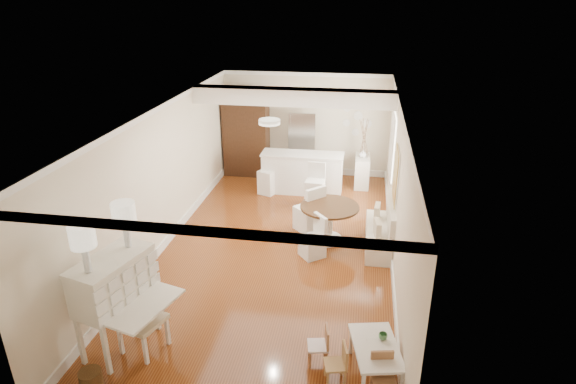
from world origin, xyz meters
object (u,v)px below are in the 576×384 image
(breakfast_counter, at_px, (302,173))
(bar_stool_right, at_px, (315,186))
(slip_chair_far, at_px, (309,207))
(secretary_bureau, at_px, (117,303))
(bar_stool_left, at_px, (268,175))
(slip_chair_near, at_px, (312,237))
(fridge, at_px, (315,146))
(sideboard, at_px, (362,171))
(wicker_basket, at_px, (91,381))
(pantry_cabinet, at_px, (246,134))
(kids_chair_c, at_px, (383,377))
(kids_chair_a, at_px, (335,364))
(kids_table, at_px, (375,360))
(gustavian_armchair, at_px, (142,319))
(dining_table, at_px, (329,224))
(kids_chair_b, at_px, (318,345))

(breakfast_counter, bearing_deg, bar_stool_right, -63.73)
(slip_chair_far, bearing_deg, bar_stool_right, -134.23)
(secretary_bureau, xyz_separation_m, bar_stool_left, (0.95, 5.93, -0.24))
(slip_chair_near, height_order, fridge, fridge)
(secretary_bureau, distance_m, bar_stool_left, 6.01)
(bar_stool_left, relative_size, sideboard, 1.18)
(wicker_basket, bearing_deg, pantry_cabinet, 89.29)
(kids_chair_c, relative_size, fridge, 0.34)
(kids_chair_a, height_order, slip_chair_near, slip_chair_near)
(kids_table, distance_m, kids_chair_a, 0.55)
(gustavian_armchair, distance_m, pantry_cabinet, 7.30)
(secretary_bureau, relative_size, bar_stool_right, 1.39)
(kids_table, bearing_deg, slip_chair_near, 111.53)
(slip_chair_far, relative_size, fridge, 0.58)
(kids_chair_c, height_order, fridge, fridge)
(wicker_basket, relative_size, dining_table, 0.25)
(slip_chair_near, bearing_deg, pantry_cabinet, 170.03)
(kids_table, height_order, bar_stool_left, bar_stool_left)
(pantry_cabinet, bearing_deg, kids_chair_b, -69.08)
(secretary_bureau, bearing_deg, dining_table, 68.75)
(kids_chair_b, distance_m, fridge, 7.18)
(secretary_bureau, bearing_deg, sideboard, 79.71)
(fridge, bearing_deg, secretary_bureau, -105.49)
(slip_chair_far, bearing_deg, dining_table, 89.74)
(dining_table, bearing_deg, slip_chair_near, -112.81)
(wicker_basket, relative_size, bar_stool_right, 0.28)
(wicker_basket, bearing_deg, breakfast_counter, 75.62)
(fridge, height_order, sideboard, fridge)
(kids_table, bearing_deg, secretary_bureau, 179.92)
(kids_table, relative_size, breakfast_counter, 0.47)
(bar_stool_left, bearing_deg, slip_chair_near, -42.10)
(bar_stool_left, bearing_deg, bar_stool_right, -3.76)
(kids_chair_b, bearing_deg, slip_chair_far, 178.22)
(slip_chair_near, bearing_deg, fridge, 147.15)
(kids_chair_a, bearing_deg, dining_table, 172.87)
(slip_chair_near, distance_m, fridge, 4.28)
(secretary_bureau, distance_m, dining_table, 4.52)
(kids_table, distance_m, kids_chair_b, 0.78)
(slip_chair_near, relative_size, bar_stool_left, 0.85)
(secretary_bureau, xyz_separation_m, pantry_cabinet, (0.10, 7.25, 0.42))
(kids_chair_b, bearing_deg, breakfast_counter, 179.21)
(kids_chair_a, bearing_deg, gustavian_armchair, -107.28)
(bar_stool_left, height_order, bar_stool_right, bar_stool_right)
(slip_chair_near, xyz_separation_m, sideboard, (0.87, 3.87, -0.02))
(kids_chair_b, relative_size, pantry_cabinet, 0.25)
(kids_chair_b, bearing_deg, bar_stool_right, 176.32)
(slip_chair_far, relative_size, bar_stool_left, 1.06)
(wicker_basket, distance_m, kids_chair_a, 3.16)
(wicker_basket, height_order, slip_chair_far, slip_chair_far)
(bar_stool_left, bearing_deg, kids_chair_c, -45.01)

